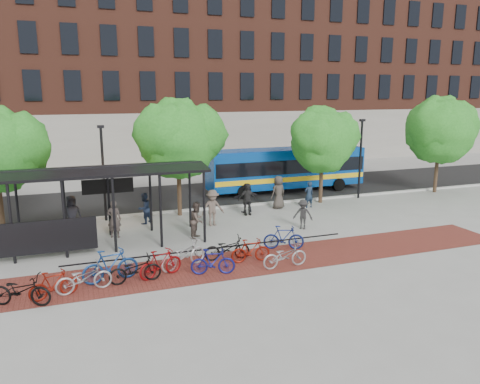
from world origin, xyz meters
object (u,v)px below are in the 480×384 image
object	(u,v)px
bike_3	(110,265)
bike_2	(84,278)
bike_6	(183,254)
pedestrian_9	(303,214)
lamp_post_left	(103,170)
bike_4	(135,270)
bike_11	(284,237)
pedestrian_5	(247,198)
bike_10	(285,256)
bike_9	(251,250)
bike_5	(161,263)
bike_0	(20,290)
pedestrian_7	(309,195)
lamp_post_right	(360,156)
pedestrian_4	(247,200)
bus	(286,167)
bike_7	(213,262)
pedestrian_1	(114,219)
tree_c	(323,138)
pedestrian_3	(213,208)
pedestrian_0	(72,215)
pedestrian_2	(144,208)
bus_shelter	(83,180)
tree_d	(441,127)
tree_b	(179,136)
bike_1	(53,284)
pedestrian_6	(278,192)
bike_8	(227,248)
pedestrian_8	(197,220)

from	to	relation	value
bike_3	bike_2	bearing A→B (deg)	111.24
bike_6	pedestrian_9	size ratio (longest dim) A/B	1.40
lamp_post_left	bike_4	distance (m)	9.39
bike_11	pedestrian_5	world-z (taller)	pedestrian_5
bike_10	bike_9	bearing A→B (deg)	43.72
bike_4	pedestrian_5	size ratio (longest dim) A/B	1.11
bike_2	bike_5	world-z (taller)	bike_5
bike_0	pedestrian_7	bearing A→B (deg)	-37.90
lamp_post_right	pedestrian_4	size ratio (longest dim) A/B	2.89
bus	bike_7	xyz separation A→B (m)	(-9.15, -12.84, -1.21)
bike_5	bike_0	bearing A→B (deg)	79.21
pedestrian_1	tree_c	bearing A→B (deg)	-146.43
pedestrian_7	bike_3	bearing A→B (deg)	27.89
pedestrian_9	bike_11	bearing A→B (deg)	-95.26
bike_9	pedestrian_5	world-z (taller)	pedestrian_5
bike_0	pedestrian_3	xyz separation A→B (m)	(8.55, 6.79, 0.42)
pedestrian_0	pedestrian_2	distance (m)	3.65
bike_4	pedestrian_0	bearing A→B (deg)	14.21
bus_shelter	bike_5	xyz separation A→B (m)	(2.45, -4.83, -2.46)
bike_11	pedestrian_9	world-z (taller)	pedestrian_9
lamp_post_left	lamp_post_right	bearing A→B (deg)	0.00
bike_0	pedestrian_2	xyz separation A→B (m)	(5.27, 8.37, 0.30)
tree_d	bike_9	xyz separation A→B (m)	(-17.04, -8.33, -3.98)
bus_shelter	bike_0	size ratio (longest dim) A/B	5.27
tree_b	lamp_post_right	bearing A→B (deg)	1.20
pedestrian_9	lamp_post_right	bearing A→B (deg)	73.71
bike_1	pedestrian_4	bearing A→B (deg)	-67.14
pedestrian_7	pedestrian_1	bearing A→B (deg)	6.42
pedestrian_5	bike_2	bearing A→B (deg)	30.71
pedestrian_6	pedestrian_2	bearing A→B (deg)	-11.41
bike_9	bus	bearing A→B (deg)	-27.22
pedestrian_0	pedestrian_7	world-z (taller)	pedestrian_0
bike_9	pedestrian_2	world-z (taller)	pedestrian_2
pedestrian_2	pedestrian_9	world-z (taller)	pedestrian_2
bike_9	pedestrian_7	xyz separation A→B (m)	(6.62, 7.36, 0.31)
lamp_post_left	bike_10	world-z (taller)	lamp_post_left
bus_shelter	lamp_post_right	bearing A→B (deg)	13.39
bike_0	pedestrian_4	size ratio (longest dim) A/B	1.14
tree_b	bike_11	bearing A→B (deg)	-68.41
bike_8	bus	bearing A→B (deg)	-28.06
tree_d	lamp_post_left	distance (m)	22.17
pedestrian_2	pedestrian_3	world-z (taller)	pedestrian_3
bus	bike_3	size ratio (longest dim) A/B	5.37
bike_4	bike_6	distance (m)	2.14
bike_11	tree_c	bearing A→B (deg)	-17.81
bike_11	pedestrian_1	size ratio (longest dim) A/B	0.98
pedestrian_5	bike_11	bearing A→B (deg)	71.90
tree_c	pedestrian_3	xyz separation A→B (m)	(-7.95, -2.70, -3.11)
pedestrian_8	bike_5	bearing A→B (deg)	-175.38
bike_10	bike_2	bearing A→B (deg)	85.73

